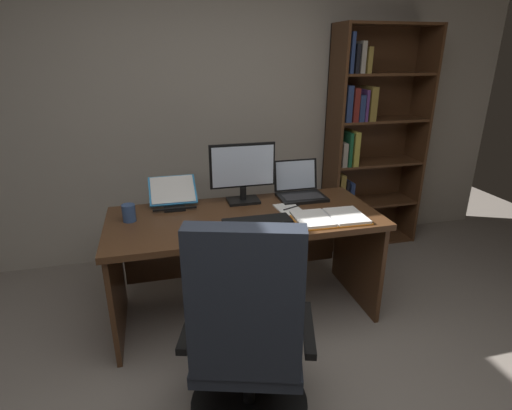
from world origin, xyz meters
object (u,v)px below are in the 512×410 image
(bookshelf, at_px, (365,147))
(computer_mouse, at_px, (209,225))
(keyboard, at_px, (257,222))
(monitor, at_px, (243,173))
(desk, at_px, (242,238))
(laptop, at_px, (300,190))
(open_binder, at_px, (329,218))
(pen, at_px, (292,208))
(notepad, at_px, (289,209))
(coffee_mug, at_px, (129,213))
(office_chair, at_px, (247,347))
(reading_stand_with_book, at_px, (173,193))

(bookshelf, bearing_deg, computer_mouse, -147.18)
(keyboard, bearing_deg, monitor, 90.00)
(desk, relative_size, laptop, 5.23)
(open_binder, relative_size, pen, 3.36)
(open_binder, bearing_deg, notepad, 133.43)
(coffee_mug, bearing_deg, laptop, 8.03)
(computer_mouse, xyz_separation_m, coffee_mug, (-0.46, 0.24, 0.03))
(office_chair, relative_size, open_binder, 2.37)
(bookshelf, bearing_deg, reading_stand_with_book, -162.63)
(office_chair, relative_size, computer_mouse, 10.72)
(office_chair, distance_m, pen, 1.10)
(keyboard, xyz_separation_m, notepad, (0.26, 0.17, -0.01))
(notepad, bearing_deg, reading_stand_with_book, 158.31)
(reading_stand_with_book, bearing_deg, office_chair, -79.04)
(open_binder, distance_m, coffee_mug, 1.25)
(office_chair, distance_m, keyboard, 0.84)
(reading_stand_with_book, relative_size, open_binder, 0.68)
(monitor, relative_size, laptop, 1.37)
(bookshelf, xyz_separation_m, reading_stand_with_book, (-1.75, -0.55, -0.10))
(bookshelf, distance_m, reading_stand_with_book, 1.83)
(pen, bearing_deg, coffee_mug, 176.38)
(monitor, xyz_separation_m, pen, (0.28, -0.23, -0.19))
(desk, height_order, reading_stand_with_book, reading_stand_with_book)
(bookshelf, xyz_separation_m, notepad, (-1.01, -0.84, -0.18))
(desk, bearing_deg, coffee_mug, 179.27)
(desk, height_order, notepad, notepad)
(desk, bearing_deg, bookshelf, 30.81)
(office_chair, height_order, keyboard, office_chair)
(desk, height_order, keyboard, keyboard)
(desk, relative_size, notepad, 8.30)
(pen, bearing_deg, desk, 170.16)
(monitor, xyz_separation_m, keyboard, (0.00, -0.40, -0.20))
(desk, distance_m, notepad, 0.37)
(laptop, bearing_deg, bookshelf, 35.72)
(laptop, relative_size, reading_stand_with_book, 1.05)
(monitor, bearing_deg, computer_mouse, -126.87)
(open_binder, xyz_separation_m, coffee_mug, (-1.22, 0.29, 0.04))
(bookshelf, distance_m, coffee_mug, 2.18)
(bookshelf, xyz_separation_m, pen, (-0.99, -0.84, -0.17))
(keyboard, bearing_deg, pen, 31.11)
(bookshelf, relative_size, open_binder, 4.16)
(bookshelf, xyz_separation_m, computer_mouse, (-1.57, -1.01, -0.17))
(office_chair, distance_m, open_binder, 1.03)
(computer_mouse, bearing_deg, laptop, 29.17)
(desk, bearing_deg, office_chair, -101.32)
(office_chair, xyz_separation_m, pen, (0.52, 0.92, 0.28))
(monitor, relative_size, open_binder, 0.97)
(desk, bearing_deg, open_binder, -28.83)
(reading_stand_with_book, bearing_deg, laptop, -3.87)
(desk, relative_size, computer_mouse, 16.75)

